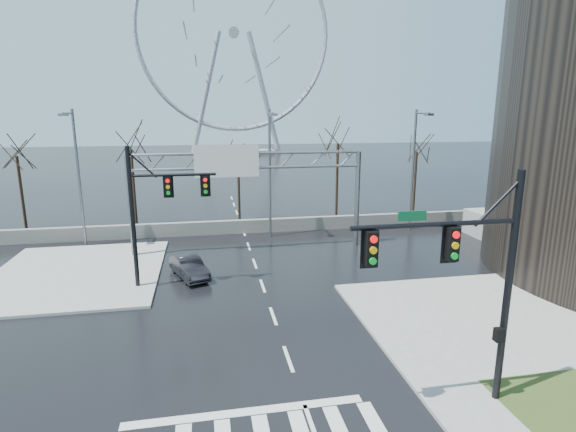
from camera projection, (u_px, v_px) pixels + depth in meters
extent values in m
plane|color=black|center=(288.00, 359.00, 18.12)|extent=(260.00, 260.00, 0.00)
cube|color=gray|center=(483.00, 316.00, 21.82)|extent=(12.00, 10.00, 0.15)
cube|color=gray|center=(77.00, 273.00, 27.63)|extent=(10.00, 12.00, 0.15)
cube|color=slate|center=(244.00, 226.00, 37.17)|extent=(52.00, 0.50, 1.10)
cylinder|color=black|center=(507.00, 292.00, 14.57)|extent=(0.24, 0.24, 8.00)
cylinder|color=black|center=(436.00, 224.00, 13.55)|extent=(5.40, 0.16, 0.16)
cube|color=black|center=(452.00, 244.00, 13.63)|extent=(0.35, 0.28, 1.05)
cube|color=black|center=(371.00, 249.00, 13.16)|extent=(0.35, 0.28, 1.05)
cylinder|color=black|center=(133.00, 220.00, 24.60)|extent=(0.24, 0.24, 8.00)
cylinder|color=black|center=(173.00, 175.00, 24.48)|extent=(4.60, 0.16, 0.16)
cube|color=black|center=(168.00, 186.00, 24.42)|extent=(0.35, 0.28, 1.05)
cube|color=black|center=(205.00, 185.00, 24.77)|extent=(0.35, 0.28, 1.05)
cylinder|color=slate|center=(131.00, 207.00, 30.28)|extent=(0.36, 0.36, 7.00)
cylinder|color=slate|center=(357.00, 199.00, 33.15)|extent=(0.36, 0.36, 7.00)
cylinder|color=slate|center=(248.00, 153.00, 30.94)|extent=(16.00, 0.20, 0.20)
cylinder|color=slate|center=(248.00, 168.00, 31.16)|extent=(16.00, 0.20, 0.20)
cube|color=#0A4E29|center=(227.00, 161.00, 30.64)|extent=(4.20, 0.10, 2.00)
cube|color=silver|center=(227.00, 161.00, 30.58)|extent=(4.40, 0.02, 2.20)
cylinder|color=slate|center=(79.00, 179.00, 32.58)|extent=(0.20, 0.20, 10.00)
cylinder|color=slate|center=(68.00, 113.00, 30.48)|extent=(0.12, 2.20, 0.12)
cube|color=slate|center=(64.00, 115.00, 29.55)|extent=(0.50, 0.70, 0.18)
cylinder|color=slate|center=(270.00, 175.00, 35.10)|extent=(0.20, 0.20, 10.00)
cylinder|color=slate|center=(271.00, 113.00, 33.00)|extent=(0.12, 2.20, 0.12)
cube|color=slate|center=(273.00, 115.00, 32.06)|extent=(0.50, 0.70, 0.18)
cylinder|color=slate|center=(413.00, 171.00, 37.25)|extent=(0.20, 0.20, 10.00)
cylinder|color=slate|center=(423.00, 113.00, 35.15)|extent=(0.12, 2.20, 0.12)
cube|color=slate|center=(429.00, 115.00, 34.21)|extent=(0.50, 0.70, 0.18)
cylinder|color=black|center=(22.00, 194.00, 37.19)|extent=(0.24, 0.24, 6.30)
cylinder|color=black|center=(134.00, 189.00, 38.28)|extent=(0.24, 0.24, 6.75)
cylinder|color=black|center=(239.00, 189.00, 40.95)|extent=(0.24, 0.24, 5.85)
cylinder|color=black|center=(337.00, 182.00, 41.48)|extent=(0.24, 0.24, 7.02)
cylinder|color=black|center=(415.00, 183.00, 43.49)|extent=(0.24, 0.24, 6.12)
cube|color=gray|center=(237.00, 152.00, 109.94)|extent=(18.00, 6.00, 1.00)
torus|color=#B2B2B7|center=(234.00, 32.00, 103.82)|extent=(45.00, 1.00, 45.00)
cylinder|color=#B2B2B7|center=(234.00, 32.00, 103.82)|extent=(2.40, 1.50, 2.40)
cylinder|color=#B2B2B7|center=(206.00, 95.00, 105.68)|extent=(8.28, 1.20, 28.82)
cylinder|color=#B2B2B7|center=(264.00, 95.00, 108.19)|extent=(8.28, 1.20, 28.82)
imported|color=black|center=(189.00, 267.00, 27.05)|extent=(2.63, 4.08, 1.27)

